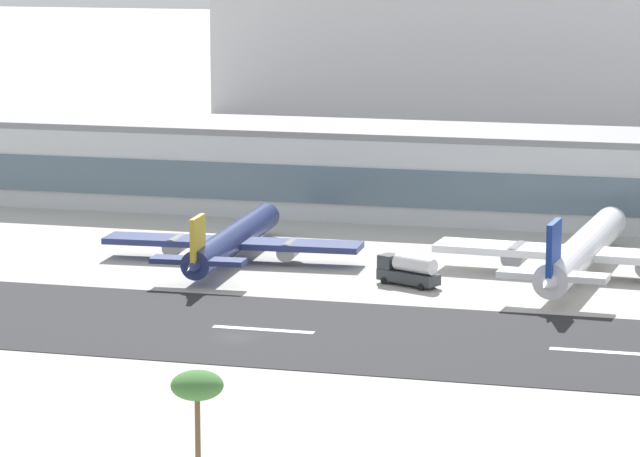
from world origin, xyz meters
name	(u,v)px	position (x,y,z in m)	size (l,w,h in m)	color
ground_plane	(235,338)	(0.00, 0.00, 0.00)	(1400.00, 1400.00, 0.00)	#B2AFA8
runway_strip	(247,329)	(0.00, 4.24, 0.04)	(800.00, 32.40, 0.08)	#262628
runway_centreline_dash_4	(263,329)	(1.98, 4.24, 0.09)	(12.00, 1.20, 0.01)	white
runway_centreline_dash_5	(605,352)	(40.64, 4.24, 0.09)	(12.00, 1.20, 0.01)	white
terminal_building	(453,173)	(8.38, 85.09, 6.96)	(194.16, 21.24, 13.91)	silver
distant_hotel_block	(461,15)	(-18.04, 231.47, 23.78)	(115.94, 37.30, 47.55)	#BCBCC1
airliner_gold_tail_gate_0	(231,242)	(-13.92, 40.50, 2.89)	(36.08, 43.41, 9.06)	navy
airliner_navy_tail_gate_1	(581,252)	(33.36, 43.31, 3.34)	(39.47, 50.21, 10.48)	white
service_fuel_truck_1	(408,270)	(12.76, 32.14, 2.03)	(8.79, 6.00, 3.95)	#2D3338
palm_tree_0	(197,388)	(13.51, -50.68, 8.89)	(4.29, 4.29, 10.26)	brown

